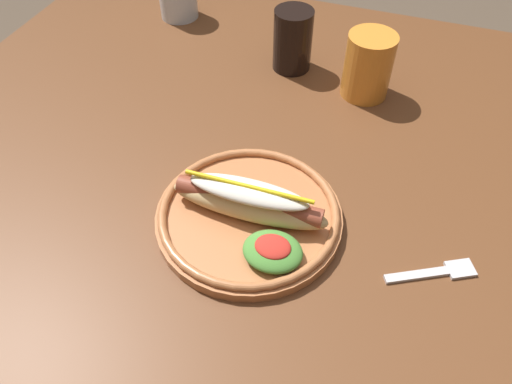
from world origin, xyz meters
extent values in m
plane|color=brown|center=(0.00, 0.00, 0.00)|extent=(8.00, 8.00, 0.00)
cube|color=brown|center=(0.00, 0.00, 0.72)|extent=(1.16, 1.07, 0.04)
cylinder|color=brown|center=(-0.49, 0.45, 0.35)|extent=(0.06, 0.06, 0.70)
cylinder|color=brown|center=(0.49, 0.45, 0.35)|extent=(0.06, 0.06, 0.70)
cylinder|color=#B77042|center=(0.06, -0.13, 0.75)|extent=(0.26, 0.26, 0.02)
torus|color=#B77042|center=(0.06, -0.13, 0.76)|extent=(0.25, 0.25, 0.01)
ellipsoid|color=tan|center=(0.06, -0.13, 0.78)|extent=(0.22, 0.05, 0.04)
cylinder|color=brown|center=(0.06, -0.13, 0.78)|extent=(0.21, 0.03, 0.03)
ellipsoid|color=silver|center=(0.06, -0.13, 0.80)|extent=(0.17, 0.05, 0.02)
cylinder|color=yellow|center=(0.06, -0.13, 0.81)|extent=(0.18, 0.01, 0.01)
ellipsoid|color=#4C8C38|center=(0.12, -0.18, 0.77)|extent=(0.08, 0.07, 0.02)
ellipsoid|color=red|center=(0.12, -0.18, 0.78)|extent=(0.05, 0.04, 0.01)
cube|color=silver|center=(0.30, -0.14, 0.74)|extent=(0.08, 0.05, 0.00)
cube|color=silver|center=(0.35, -0.11, 0.74)|extent=(0.04, 0.04, 0.00)
cylinder|color=black|center=(0.01, 0.26, 0.80)|extent=(0.07, 0.07, 0.12)
cylinder|color=orange|center=(0.16, 0.22, 0.80)|extent=(0.08, 0.08, 0.11)
camera|label=1|loc=(0.22, -0.54, 1.29)|focal=34.89mm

